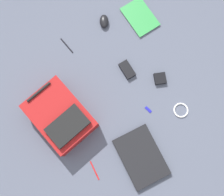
% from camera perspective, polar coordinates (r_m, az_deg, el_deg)
% --- Properties ---
extents(ground_plane, '(4.14, 4.14, 0.00)m').
position_cam_1_polar(ground_plane, '(1.85, -0.05, -1.80)').
color(ground_plane, '#4C5160').
extents(backpack, '(0.39, 0.47, 0.19)m').
position_cam_1_polar(backpack, '(1.79, -10.73, -3.87)').
color(backpack, maroon).
rests_on(backpack, ground_plane).
extents(laptop, '(0.26, 0.37, 0.03)m').
position_cam_1_polar(laptop, '(1.82, 6.18, -12.22)').
color(laptop, black).
rests_on(laptop, ground_plane).
extents(book_comic, '(0.20, 0.28, 0.01)m').
position_cam_1_polar(book_comic, '(2.06, 5.88, 16.60)').
color(book_comic, silver).
rests_on(book_comic, ground_plane).
extents(computer_mouse, '(0.10, 0.12, 0.04)m').
position_cam_1_polar(computer_mouse, '(2.02, -1.69, 15.82)').
color(computer_mouse, black).
rests_on(computer_mouse, ground_plane).
extents(cable_coil, '(0.10, 0.10, 0.01)m').
position_cam_1_polar(cable_coil, '(1.90, 14.30, -2.51)').
color(cable_coil, silver).
rests_on(cable_coil, ground_plane).
extents(power_brick, '(0.07, 0.13, 0.03)m').
position_cam_1_polar(power_brick, '(1.89, 3.20, 5.96)').
color(power_brick, black).
rests_on(power_brick, ground_plane).
extents(pen_black, '(0.01, 0.13, 0.01)m').
position_cam_1_polar(pen_black, '(1.83, -3.69, -14.99)').
color(pen_black, red).
rests_on(pen_black, ground_plane).
extents(pen_blue, '(0.04, 0.14, 0.01)m').
position_cam_1_polar(pen_blue, '(1.98, -9.50, 10.84)').
color(pen_blue, black).
rests_on(pen_blue, ground_plane).
extents(earbud_pouch, '(0.10, 0.10, 0.03)m').
position_cam_1_polar(earbud_pouch, '(1.90, 10.07, 4.05)').
color(earbud_pouch, black).
rests_on(earbud_pouch, ground_plane).
extents(usb_stick, '(0.03, 0.05, 0.01)m').
position_cam_1_polar(usb_stick, '(1.86, 7.65, -2.43)').
color(usb_stick, '#191999').
rests_on(usb_stick, ground_plane).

